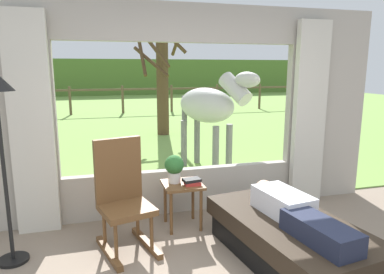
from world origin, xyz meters
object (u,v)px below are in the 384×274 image
Objects in this scene: book_stack at (192,182)px; reclining_person at (293,211)px; rocking_chair at (123,196)px; pasture_tree at (162,78)px; potted_plant at (174,167)px; horse at (209,106)px; recliner_sofa at (289,239)px; side_table at (183,191)px.

reclining_person is at bearing -54.23° from book_stack.
rocking_chair is 0.35× the size of pasture_tree.
rocking_chair is 3.50× the size of potted_plant.
pasture_tree reaches higher than horse.
horse reaches higher than book_stack.
pasture_tree reaches higher than rocking_chair.
book_stack is at bearing -97.09° from pasture_tree.
recliner_sofa is 0.31m from reclining_person.
reclining_person reaches higher than side_table.
book_stack is at bearing 42.32° from horse.
horse is at bearing 67.24° from book_stack.
pasture_tree is (0.01, 6.61, 1.03)m from reclining_person.
reclining_person is at bearing -98.18° from recliner_sofa.
recliner_sofa is at bearing 81.82° from reclining_person.
recliner_sofa is at bearing 61.55° from horse.
horse is 0.55× the size of pasture_tree.
recliner_sofa is 1.26× the size of reclining_person.
rocking_chair is 0.81m from book_stack.
horse reaches higher than recliner_sofa.
rocking_chair is at bearing -104.20° from pasture_tree.
reclining_person is at bearing 61.61° from horse.
book_stack is at bearing 117.60° from reclining_person.
potted_plant is at bearing -99.04° from pasture_tree.
pasture_tree is at bearing 81.86° from side_table.
book_stack reaches higher than recliner_sofa.
potted_plant is 5.65m from pasture_tree.
recliner_sofa is 6.70m from pasture_tree.
pasture_tree is at bearing 60.34° from rocking_chair.
rocking_chair is at bearing 146.76° from recliner_sofa.
recliner_sofa is 3.17m from horse.
rocking_chair is 2.15× the size of side_table.
reclining_person is at bearing -42.09° from rocking_chair.
side_table is (-0.79, 1.03, -0.10)m from reclining_person.
potted_plant reaches higher than side_table.
potted_plant is at bearing 120.37° from reclining_person.
side_table is 0.29× the size of horse.
reclining_person is 1.28× the size of rocking_chair.
side_table is (0.69, 0.29, -0.12)m from rocking_chair.
reclining_person is 1.65m from rocking_chair.
potted_plant is (-0.08, 0.06, 0.28)m from side_table.
potted_plant is 2.29m from horse.
book_stack is at bearing -36.01° from potted_plant.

